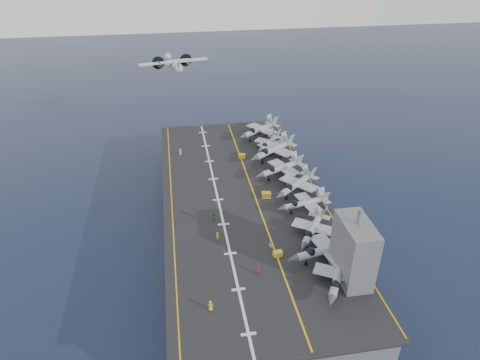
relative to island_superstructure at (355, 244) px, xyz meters
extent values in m
plane|color=#142135|center=(-15.00, 30.00, -17.90)|extent=(500.00, 500.00, 0.00)
cube|color=#56595E|center=(-15.00, 30.00, -12.90)|extent=(36.00, 90.00, 10.00)
cube|color=black|center=(-15.00, 30.00, -7.70)|extent=(38.00, 92.00, 0.40)
cube|color=gold|center=(-12.00, 30.00, -7.48)|extent=(0.35, 90.00, 0.02)
cube|color=silver|center=(-21.00, 30.00, -7.48)|extent=(0.50, 90.00, 0.02)
cube|color=gold|center=(-32.00, 30.00, -7.48)|extent=(0.25, 90.00, 0.02)
cube|color=gold|center=(3.50, 30.00, -7.48)|extent=(0.25, 90.00, 0.02)
imported|color=gold|center=(-26.43, -3.99, -6.50)|extent=(1.26, 0.89, 2.01)
imported|color=yellow|center=(-22.95, 14.81, -6.55)|extent=(1.37, 1.25, 1.90)
imported|color=#1F8823|center=(-22.95, 21.83, -6.69)|extent=(1.13, 1.16, 1.63)
imported|color=silver|center=(-28.76, 55.45, -6.61)|extent=(0.94, 1.21, 1.79)
imported|color=#B21919|center=(-16.75, 3.21, -6.67)|extent=(1.17, 0.99, 1.66)
imported|color=white|center=(-12.69, 10.04, -6.55)|extent=(1.14, 1.35, 1.91)
camera|label=1|loc=(-30.04, -55.60, 48.27)|focal=32.00mm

